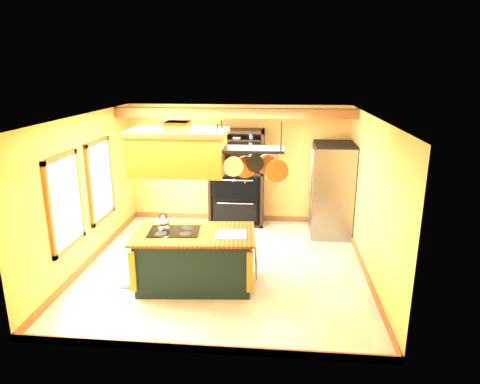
% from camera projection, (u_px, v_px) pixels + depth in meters
% --- Properties ---
extents(floor, '(5.00, 5.00, 0.00)m').
position_uv_depth(floor, '(225.00, 266.00, 7.79)').
color(floor, beige).
rests_on(floor, ground).
extents(ceiling, '(5.00, 5.00, 0.00)m').
position_uv_depth(ceiling, '(223.00, 117.00, 7.04)').
color(ceiling, white).
rests_on(ceiling, wall_back).
extents(wall_back, '(5.00, 0.02, 2.70)m').
position_uv_depth(wall_back, '(238.00, 164.00, 9.81)').
color(wall_back, gold).
rests_on(wall_back, floor).
extents(wall_front, '(5.00, 0.02, 2.70)m').
position_uv_depth(wall_front, '(197.00, 255.00, 5.03)').
color(wall_front, gold).
rests_on(wall_front, floor).
extents(wall_left, '(0.02, 5.00, 2.70)m').
position_uv_depth(wall_left, '(85.00, 191.00, 7.64)').
color(wall_left, gold).
rests_on(wall_left, floor).
extents(wall_right, '(0.02, 5.00, 2.70)m').
position_uv_depth(wall_right, '(371.00, 199.00, 7.20)').
color(wall_right, gold).
rests_on(wall_right, floor).
extents(ceiling_beam, '(5.00, 0.15, 0.20)m').
position_uv_depth(ceiling_beam, '(234.00, 113.00, 8.70)').
color(ceiling_beam, brown).
rests_on(ceiling_beam, ceiling).
extents(window_near, '(0.06, 1.06, 1.56)m').
position_uv_depth(window_near, '(65.00, 202.00, 6.85)').
color(window_near, brown).
rests_on(window_near, wall_left).
extents(window_far, '(0.06, 1.06, 1.56)m').
position_uv_depth(window_far, '(100.00, 180.00, 8.19)').
color(window_far, brown).
rests_on(window_far, wall_left).
extents(kitchen_island, '(2.03, 1.24, 1.11)m').
position_uv_depth(kitchen_island, '(195.00, 259.00, 7.00)').
color(kitchen_island, black).
rests_on(kitchen_island, floor).
extents(range_hood, '(1.50, 0.85, 0.80)m').
position_uv_depth(range_hood, '(178.00, 151.00, 6.52)').
color(range_hood, '#C18B30').
rests_on(range_hood, ceiling).
extents(pot_rack, '(1.12, 0.51, 0.87)m').
position_uv_depth(pot_rack, '(251.00, 157.00, 6.44)').
color(pot_rack, black).
rests_on(pot_rack, ceiling).
extents(refrigerator, '(0.84, 0.99, 1.94)m').
position_uv_depth(refrigerator, '(331.00, 192.00, 9.08)').
color(refrigerator, gray).
rests_on(refrigerator, floor).
extents(hutch, '(1.24, 0.56, 2.19)m').
position_uv_depth(hutch, '(237.00, 188.00, 9.72)').
color(hutch, black).
rests_on(hutch, floor).
extents(floor_register, '(0.30, 0.16, 0.01)m').
position_uv_depth(floor_register, '(128.00, 287.00, 7.03)').
color(floor_register, black).
rests_on(floor_register, floor).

